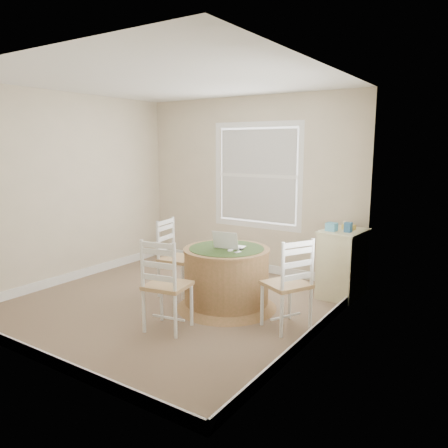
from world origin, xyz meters
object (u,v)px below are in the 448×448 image
Objects in this scene: chair_near at (168,285)px; laptop at (229,245)px; round_table at (227,275)px; corner_chest at (342,263)px; chair_right at (286,284)px; chair_left at (178,258)px.

chair_near reaches higher than laptop.
round_table is 3.47× the size of laptop.
laptop is at bearing -128.02° from corner_chest.
chair_right is (1.00, 0.70, 0.00)m from chair_near.
chair_right is 1.29m from corner_chest.
chair_left is 1.00× the size of chair_near.
corner_chest is (1.77, 1.09, -0.05)m from chair_left.
corner_chest is (0.16, 1.28, -0.05)m from chair_right.
chair_left reaches higher than laptop.
laptop is at bearing -112.00° from chair_near.
round_table is 1.25× the size of chair_left.
laptop is (0.18, 0.88, 0.27)m from chair_near.
chair_left is (-0.77, 0.04, 0.08)m from round_table.
corner_chest is at bearing -159.59° from chair_right.
chair_near is 2.78× the size of laptop.
chair_left is 1.08m from chair_near.
corner_chest is (0.98, 1.10, -0.32)m from laptop.
chair_near reaches higher than corner_chest.
chair_left is 2.07m from corner_chest.
corner_chest is (1.00, 1.13, 0.04)m from round_table.
chair_near and chair_right have the same top height.
laptop is (0.02, 0.03, 0.35)m from round_table.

